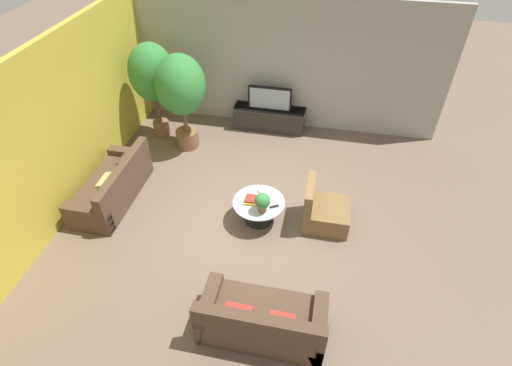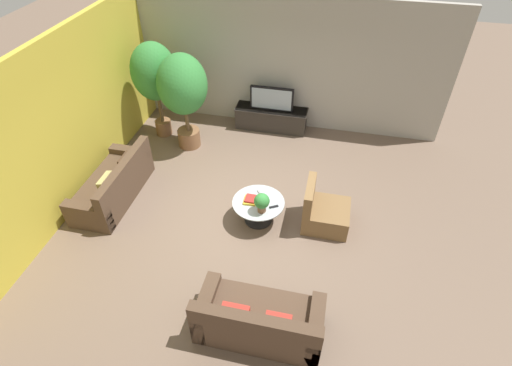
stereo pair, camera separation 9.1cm
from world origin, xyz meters
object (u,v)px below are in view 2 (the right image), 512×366
(coffee_table, at_px, (258,207))
(potted_palm_corner, at_px, (183,88))
(armchair_wicker, at_px, (323,212))
(couch_by_wall, at_px, (114,185))
(potted_plant_tabletop, at_px, (262,202))
(potted_palm_tall, at_px, (154,74))
(couch_near_entry, at_px, (259,321))
(television, at_px, (272,99))
(media_console, at_px, (271,118))

(coffee_table, bearing_deg, potted_palm_corner, 135.89)
(armchair_wicker, bearing_deg, couch_by_wall, 92.25)
(potted_plant_tabletop, bearing_deg, potted_palm_tall, 139.18)
(coffee_table, relative_size, armchair_wicker, 1.08)
(couch_near_entry, height_order, potted_palm_tall, potted_palm_tall)
(potted_palm_tall, height_order, potted_palm_corner, potted_palm_tall)
(coffee_table, xyz_separation_m, potted_palm_tall, (-2.78, 2.29, 1.20))
(television, xyz_separation_m, couch_by_wall, (-2.47, -3.07, -0.50))
(armchair_wicker, relative_size, potted_palm_corner, 0.40)
(potted_palm_corner, xyz_separation_m, potted_plant_tabletop, (2.14, -2.18, -0.76))
(potted_palm_tall, bearing_deg, potted_plant_tabletop, -40.82)
(couch_near_entry, height_order, potted_plant_tabletop, couch_near_entry)
(media_console, xyz_separation_m, coffee_table, (0.36, -3.08, 0.04))
(potted_plant_tabletop, bearing_deg, media_console, 98.06)
(media_console, bearing_deg, couch_by_wall, -128.82)
(couch_by_wall, height_order, potted_plant_tabletop, couch_by_wall)
(potted_palm_tall, bearing_deg, media_console, 18.08)
(television, relative_size, couch_by_wall, 0.52)
(potted_palm_corner, bearing_deg, couch_near_entry, -58.64)
(couch_by_wall, bearing_deg, armchair_wicker, 92.25)
(couch_near_entry, xyz_separation_m, potted_palm_tall, (-3.26, 4.44, 1.22))
(couch_near_entry, relative_size, armchair_wicker, 2.01)
(media_console, xyz_separation_m, couch_near_entry, (0.84, -5.23, 0.01))
(media_console, height_order, potted_plant_tabletop, potted_plant_tabletop)
(couch_near_entry, bearing_deg, coffee_table, -77.42)
(media_console, relative_size, potted_palm_corner, 0.79)
(television, xyz_separation_m, potted_palm_corner, (-1.67, -1.10, 0.63))
(couch_by_wall, relative_size, potted_palm_corner, 0.89)
(couch_near_entry, height_order, potted_palm_corner, potted_palm_corner)
(coffee_table, height_order, couch_near_entry, couch_near_entry)
(media_console, height_order, potted_palm_corner, potted_palm_corner)
(coffee_table, relative_size, potted_palm_tall, 0.42)
(media_console, xyz_separation_m, couch_by_wall, (-2.47, -3.07, 0.02))
(couch_near_entry, bearing_deg, potted_palm_corner, -58.64)
(armchair_wicker, bearing_deg, media_console, 27.39)
(media_console, height_order, armchair_wicker, armchair_wicker)
(couch_by_wall, bearing_deg, media_console, 141.18)
(television, relative_size, potted_plant_tabletop, 2.73)
(media_console, xyz_separation_m, potted_palm_tall, (-2.42, -0.79, 1.24))
(couch_by_wall, xyz_separation_m, potted_palm_corner, (0.80, 1.96, 1.13))
(coffee_table, xyz_separation_m, couch_near_entry, (0.48, -2.16, -0.02))
(media_console, distance_m, coffee_table, 3.10)
(coffee_table, bearing_deg, media_console, 96.71)
(armchair_wicker, distance_m, potted_plant_tabletop, 1.17)
(potted_palm_tall, bearing_deg, potted_palm_corner, -22.80)
(media_console, distance_m, armchair_wicker, 3.28)
(potted_palm_tall, xyz_separation_m, potted_palm_corner, (0.75, -0.31, -0.09))
(armchair_wicker, distance_m, potted_palm_corner, 3.84)
(couch_by_wall, bearing_deg, television, 141.16)
(television, height_order, couch_by_wall, television)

